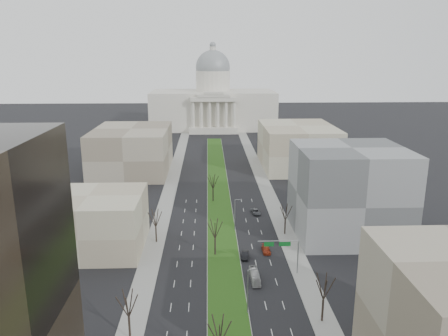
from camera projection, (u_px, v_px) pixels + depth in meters
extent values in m
plane|color=black|center=(219.00, 201.00, 145.41)|extent=(600.00, 600.00, 0.00)
cube|color=#999993|center=(219.00, 202.00, 144.43)|extent=(8.00, 222.00, 0.15)
cube|color=#234512|center=(219.00, 202.00, 144.40)|extent=(7.70, 221.70, 0.06)
cube|color=gray|center=(158.00, 231.00, 120.61)|extent=(5.00, 330.00, 0.15)
cube|color=gray|center=(284.00, 230.00, 121.86)|extent=(5.00, 330.00, 0.15)
cube|color=beige|center=(213.00, 109.00, 287.33)|extent=(80.00, 40.00, 24.00)
cube|color=beige|center=(214.00, 130.00, 267.65)|extent=(30.00, 6.00, 4.00)
cube|color=beige|center=(214.00, 99.00, 262.81)|extent=(28.00, 5.00, 2.50)
cube|color=beige|center=(214.00, 96.00, 262.30)|extent=(20.00, 5.00, 1.80)
cube|color=beige|center=(213.00, 93.00, 261.90)|extent=(12.00, 5.00, 1.60)
cylinder|color=beige|center=(213.00, 82.00, 282.75)|extent=(22.00, 22.00, 14.00)
sphere|color=gray|center=(213.00, 67.00, 280.46)|extent=(22.00, 22.00, 22.00)
cylinder|color=beige|center=(213.00, 50.00, 277.66)|extent=(4.00, 4.00, 4.00)
sphere|color=gray|center=(213.00, 45.00, 276.90)|extent=(4.00, 4.00, 4.00)
cylinder|color=beige|center=(193.00, 114.00, 264.66)|extent=(2.00, 2.00, 16.00)
cylinder|color=beige|center=(201.00, 114.00, 264.84)|extent=(2.00, 2.00, 16.00)
cylinder|color=beige|center=(210.00, 114.00, 265.01)|extent=(2.00, 2.00, 16.00)
cylinder|color=beige|center=(218.00, 114.00, 265.19)|extent=(2.00, 2.00, 16.00)
cylinder|color=beige|center=(226.00, 114.00, 265.37)|extent=(2.00, 2.00, 16.00)
cylinder|color=beige|center=(234.00, 114.00, 265.55)|extent=(2.00, 2.00, 16.00)
cube|color=tan|center=(90.00, 222.00, 108.63)|extent=(26.00, 22.00, 14.00)
cube|color=#5B5E60|center=(349.00, 192.00, 116.51)|extent=(28.00, 26.00, 24.00)
cube|color=gray|center=(132.00, 150.00, 180.54)|extent=(30.00, 40.00, 18.00)
cube|color=tan|center=(297.00, 146.00, 187.86)|extent=(30.00, 40.00, 18.00)
cylinder|color=black|center=(130.00, 328.00, 74.67)|extent=(0.40, 0.40, 4.32)
cylinder|color=black|center=(156.00, 235.00, 113.34)|extent=(0.40, 0.40, 4.22)
cylinder|color=black|center=(323.00, 311.00, 79.75)|extent=(0.40, 0.40, 4.42)
cylinder|color=black|center=(285.00, 227.00, 118.45)|extent=(0.40, 0.40, 4.03)
cylinder|color=black|center=(215.00, 247.00, 106.14)|extent=(0.40, 0.40, 4.32)
cylinder|color=black|center=(213.00, 195.00, 144.79)|extent=(0.40, 0.40, 4.32)
cylinder|color=gray|center=(248.00, 292.00, 81.58)|extent=(0.20, 0.20, 9.00)
cylinder|color=gray|center=(253.00, 270.00, 80.44)|extent=(1.80, 0.12, 0.12)
cylinder|color=gray|center=(235.00, 215.00, 120.24)|extent=(0.20, 0.20, 9.00)
cylinder|color=gray|center=(238.00, 200.00, 119.10)|extent=(1.80, 0.12, 0.12)
cylinder|color=gray|center=(298.00, 257.00, 96.65)|extent=(0.24, 0.24, 8.00)
cylinder|color=gray|center=(278.00, 241.00, 95.47)|extent=(9.00, 0.18, 0.18)
cube|color=#0C591E|center=(285.00, 244.00, 95.81)|extent=(2.60, 0.08, 1.00)
cube|color=#0C591E|center=(269.00, 244.00, 95.68)|extent=(2.20, 0.08, 1.00)
imported|color=black|center=(245.00, 255.00, 105.02)|extent=(2.11, 4.69, 1.49)
imported|color=maroon|center=(266.00, 249.00, 108.08)|extent=(2.00, 4.78, 1.38)
imported|color=#4A4B51|center=(256.00, 212.00, 133.93)|extent=(3.07, 5.21, 1.36)
imported|color=silver|center=(255.00, 276.00, 94.48)|extent=(1.91, 7.43, 2.06)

